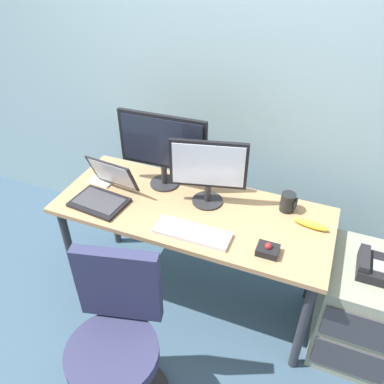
{
  "coord_description": "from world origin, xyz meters",
  "views": [
    {
      "loc": [
        0.66,
        -1.64,
        2.16
      ],
      "look_at": [
        0.0,
        0.0,
        0.86
      ],
      "focal_mm": 36.89,
      "sensor_mm": 36.0,
      "label": 1
    }
  ],
  "objects_px": {
    "trackball_mouse": "(268,250)",
    "coffee_mug": "(288,202)",
    "office_chair": "(117,348)",
    "laptop": "(104,192)",
    "file_cabinet": "(358,308)",
    "desk_phone": "(373,267)",
    "monitor_side": "(208,169)",
    "paper_notepad": "(107,177)",
    "banana": "(311,224)",
    "keyboard": "(192,232)",
    "monitor_main": "(163,146)"
  },
  "relations": [
    {
      "from": "monitor_side",
      "to": "trackball_mouse",
      "type": "relative_size",
      "value": 3.87
    },
    {
      "from": "laptop",
      "to": "coffee_mug",
      "type": "xyz_separation_m",
      "value": [
        1.02,
        0.3,
        0.0
      ]
    },
    {
      "from": "desk_phone",
      "to": "monitor_main",
      "type": "xyz_separation_m",
      "value": [
        -1.25,
        0.17,
        0.35
      ]
    },
    {
      "from": "trackball_mouse",
      "to": "paper_notepad",
      "type": "distance_m",
      "value": 1.14
    },
    {
      "from": "monitor_main",
      "to": "trackball_mouse",
      "type": "distance_m",
      "value": 0.85
    },
    {
      "from": "file_cabinet",
      "to": "banana",
      "type": "distance_m",
      "value": 0.57
    },
    {
      "from": "file_cabinet",
      "to": "banana",
      "type": "height_order",
      "value": "banana"
    },
    {
      "from": "coffee_mug",
      "to": "office_chair",
      "type": "bearing_deg",
      "value": -121.73
    },
    {
      "from": "laptop",
      "to": "paper_notepad",
      "type": "distance_m",
      "value": 0.23
    },
    {
      "from": "keyboard",
      "to": "banana",
      "type": "relative_size",
      "value": 2.16
    },
    {
      "from": "office_chair",
      "to": "laptop",
      "type": "distance_m",
      "value": 0.87
    },
    {
      "from": "office_chair",
      "to": "coffee_mug",
      "type": "bearing_deg",
      "value": 58.27
    },
    {
      "from": "keyboard",
      "to": "paper_notepad",
      "type": "xyz_separation_m",
      "value": [
        -0.71,
        0.29,
        -0.01
      ]
    },
    {
      "from": "monitor_main",
      "to": "paper_notepad",
      "type": "distance_m",
      "value": 0.47
    },
    {
      "from": "trackball_mouse",
      "to": "banana",
      "type": "bearing_deg",
      "value": 58.58
    },
    {
      "from": "monitor_main",
      "to": "keyboard",
      "type": "bearing_deg",
      "value": -47.43
    },
    {
      "from": "monitor_side",
      "to": "paper_notepad",
      "type": "distance_m",
      "value": 0.72
    },
    {
      "from": "paper_notepad",
      "to": "banana",
      "type": "bearing_deg",
      "value": -0.0
    },
    {
      "from": "banana",
      "to": "trackball_mouse",
      "type": "bearing_deg",
      "value": -121.42
    },
    {
      "from": "monitor_main",
      "to": "office_chair",
      "type": "bearing_deg",
      "value": -79.79
    },
    {
      "from": "file_cabinet",
      "to": "keyboard",
      "type": "distance_m",
      "value": 1.05
    },
    {
      "from": "desk_phone",
      "to": "monitor_side",
      "type": "height_order",
      "value": "monitor_side"
    },
    {
      "from": "keyboard",
      "to": "laptop",
      "type": "relative_size",
      "value": 1.22
    },
    {
      "from": "banana",
      "to": "file_cabinet",
      "type": "bearing_deg",
      "value": -12.78
    },
    {
      "from": "monitor_side",
      "to": "laptop",
      "type": "height_order",
      "value": "monitor_side"
    },
    {
      "from": "paper_notepad",
      "to": "coffee_mug",
      "type": "bearing_deg",
      "value": 5.05
    },
    {
      "from": "office_chair",
      "to": "monitor_side",
      "type": "relative_size",
      "value": 2.19
    },
    {
      "from": "file_cabinet",
      "to": "desk_phone",
      "type": "relative_size",
      "value": 3.15
    },
    {
      "from": "coffee_mug",
      "to": "trackball_mouse",
      "type": "bearing_deg",
      "value": -93.71
    },
    {
      "from": "laptop",
      "to": "paper_notepad",
      "type": "xyz_separation_m",
      "value": [
        -0.11,
        0.2,
        -0.05
      ]
    },
    {
      "from": "office_chair",
      "to": "monitor_main",
      "type": "height_order",
      "value": "monitor_main"
    },
    {
      "from": "monitor_main",
      "to": "banana",
      "type": "distance_m",
      "value": 0.94
    },
    {
      "from": "monitor_main",
      "to": "laptop",
      "type": "bearing_deg",
      "value": -134.47
    },
    {
      "from": "monitor_side",
      "to": "desk_phone",
      "type": "bearing_deg",
      "value": -5.97
    },
    {
      "from": "keyboard",
      "to": "coffee_mug",
      "type": "distance_m",
      "value": 0.58
    },
    {
      "from": "monitor_main",
      "to": "coffee_mug",
      "type": "xyz_separation_m",
      "value": [
        0.76,
        0.03,
        -0.22
      ]
    },
    {
      "from": "keyboard",
      "to": "file_cabinet",
      "type": "bearing_deg",
      "value": 12.95
    },
    {
      "from": "desk_phone",
      "to": "banana",
      "type": "relative_size",
      "value": 1.05
    },
    {
      "from": "desk_phone",
      "to": "trackball_mouse",
      "type": "distance_m",
      "value": 0.56
    },
    {
      "from": "file_cabinet",
      "to": "trackball_mouse",
      "type": "bearing_deg",
      "value": -159.08
    },
    {
      "from": "office_chair",
      "to": "monitor_side",
      "type": "xyz_separation_m",
      "value": [
        0.14,
        0.86,
        0.55
      ]
    },
    {
      "from": "desk_phone",
      "to": "office_chair",
      "type": "distance_m",
      "value": 1.34
    },
    {
      "from": "file_cabinet",
      "to": "monitor_side",
      "type": "bearing_deg",
      "value": 175.07
    },
    {
      "from": "trackball_mouse",
      "to": "coffee_mug",
      "type": "height_order",
      "value": "coffee_mug"
    },
    {
      "from": "coffee_mug",
      "to": "banana",
      "type": "bearing_deg",
      "value": -34.44
    },
    {
      "from": "desk_phone",
      "to": "monitor_main",
      "type": "height_order",
      "value": "monitor_main"
    },
    {
      "from": "office_chair",
      "to": "monitor_main",
      "type": "distance_m",
      "value": 1.11
    },
    {
      "from": "coffee_mug",
      "to": "laptop",
      "type": "bearing_deg",
      "value": -163.76
    },
    {
      "from": "office_chair",
      "to": "coffee_mug",
      "type": "xyz_separation_m",
      "value": [
        0.59,
        0.96,
        0.38
      ]
    },
    {
      "from": "monitor_main",
      "to": "paper_notepad",
      "type": "height_order",
      "value": "monitor_main"
    }
  ]
}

